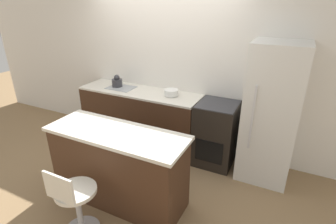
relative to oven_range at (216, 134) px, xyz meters
name	(u,v)px	position (x,y,z in m)	size (l,w,h in m)	color
ground_plane	(147,155)	(-1.00, -0.31, -0.47)	(14.00, 14.00, 0.00)	#8E704C
wall_back	(165,66)	(-1.00, 0.33, 0.83)	(8.00, 0.06, 2.60)	white
back_counter	(140,117)	(-1.30, 0.00, 0.00)	(2.02, 0.59, 0.95)	#422819
kitchen_island	(119,167)	(-0.79, -1.31, 0.00)	(1.65, 0.60, 0.94)	#422819
oven_range	(216,134)	(0.00, 0.00, 0.00)	(0.57, 0.60, 0.95)	black
refrigerator	(271,115)	(0.70, -0.01, 0.45)	(0.66, 0.65, 1.85)	silver
stool_chair	(75,203)	(-0.87, -1.95, -0.06)	(0.42, 0.42, 0.84)	#B7B7BC
kettle	(117,82)	(-1.75, 0.02, 0.55)	(0.17, 0.17, 0.20)	#333338
mixing_bowl	(171,92)	(-0.74, 0.02, 0.52)	(0.21, 0.21, 0.09)	white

